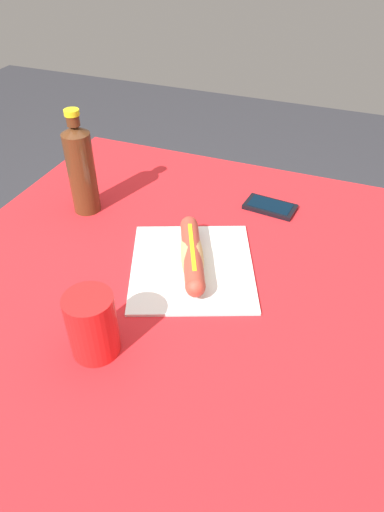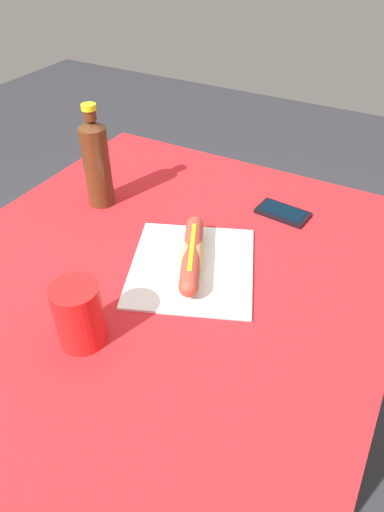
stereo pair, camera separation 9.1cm
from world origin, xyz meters
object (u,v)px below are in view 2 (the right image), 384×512
at_px(soda_bottle, 96,162).
at_px(drinking_cup, 79,315).
at_px(hot_dog, 192,255).
at_px(cell_phone, 283,213).

height_order(soda_bottle, drinking_cup, soda_bottle).
bearing_deg(drinking_cup, hot_dog, 164.22).
xyz_separation_m(hot_dog, cell_phone, (-0.27, 0.10, -0.03)).
bearing_deg(cell_phone, drinking_cup, -17.59).
xyz_separation_m(soda_bottle, drinking_cup, (0.37, 0.24, -0.05)).
relative_size(hot_dog, soda_bottle, 0.88).
distance_m(hot_dog, soda_bottle, 0.34).
bearing_deg(drinking_cup, cell_phone, 162.41).
height_order(cell_phone, soda_bottle, soda_bottle).
bearing_deg(hot_dog, cell_phone, 160.75).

